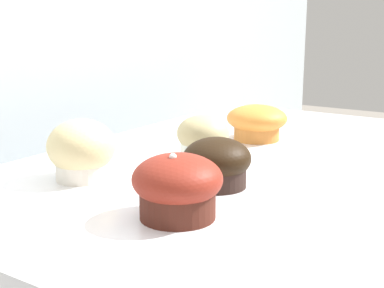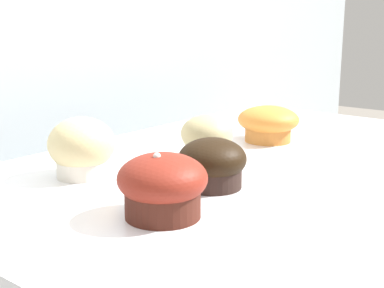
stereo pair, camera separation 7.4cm
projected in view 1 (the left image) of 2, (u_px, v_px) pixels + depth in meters
The scene contains 6 objects.
wall_back at pixel (18, 131), 1.24m from camera, with size 3.20×0.10×1.80m, color #A8B2B7.
muffin_front_center at pixel (217, 163), 0.75m from camera, with size 0.10×0.10×0.07m.
muffin_back_left at pixel (257, 122), 1.04m from camera, with size 0.12×0.12×0.07m.
muffin_back_right at pixel (203, 138), 0.89m from camera, with size 0.09×0.09×0.08m.
muffin_front_left at pixel (82, 151), 0.78m from camera, with size 0.10×0.10×0.09m.
muffin_front_right at pixel (177, 186), 0.63m from camera, with size 0.11×0.11×0.08m.
Camera 1 is at (-0.78, -0.40, 1.16)m, focal length 50.00 mm.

